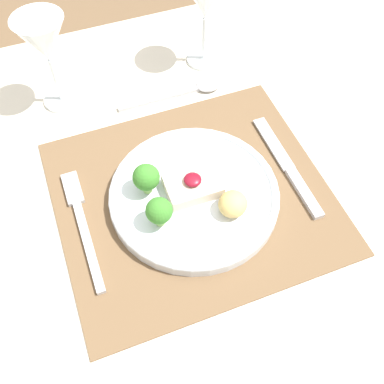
# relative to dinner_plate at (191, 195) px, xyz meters

# --- Properties ---
(ground_plane) EXTENTS (8.00, 8.00, 0.00)m
(ground_plane) POSITION_rel_dinner_plate_xyz_m (0.01, 0.01, -0.74)
(ground_plane) COLOR brown
(dining_table) EXTENTS (1.16, 0.91, 0.72)m
(dining_table) POSITION_rel_dinner_plate_xyz_m (0.01, 0.01, -0.12)
(dining_table) COLOR beige
(dining_table) RESTS_ON ground_plane
(placemat) EXTENTS (0.40, 0.36, 0.00)m
(placemat) POSITION_rel_dinner_plate_xyz_m (0.01, 0.01, -0.02)
(placemat) COLOR brown
(placemat) RESTS_ON dining_table
(dinner_plate) EXTENTS (0.25, 0.25, 0.07)m
(dinner_plate) POSITION_rel_dinner_plate_xyz_m (0.00, 0.00, 0.00)
(dinner_plate) COLOR silver
(dinner_plate) RESTS_ON placemat
(fork) EXTENTS (0.02, 0.21, 0.01)m
(fork) POSITION_rel_dinner_plate_xyz_m (-0.16, 0.02, -0.01)
(fork) COLOR #B2B2B7
(fork) RESTS_ON placemat
(knife) EXTENTS (0.02, 0.21, 0.01)m
(knife) POSITION_rel_dinner_plate_xyz_m (0.16, -0.01, -0.01)
(knife) COLOR #B2B2B7
(knife) RESTS_ON placemat
(spoon) EXTENTS (0.19, 0.04, 0.01)m
(spoon) POSITION_rel_dinner_plate_xyz_m (0.08, 0.22, -0.01)
(spoon) COLOR #B2B2B7
(spoon) RESTS_ON dining_table
(wine_glass_near) EXTENTS (0.08, 0.08, 0.17)m
(wine_glass_near) POSITION_rel_dinner_plate_xyz_m (0.14, 0.29, 0.10)
(wine_glass_near) COLOR white
(wine_glass_near) RESTS_ON dining_table
(wine_glass_far) EXTENTS (0.08, 0.08, 0.16)m
(wine_glass_far) POSITION_rel_dinner_plate_xyz_m (-0.14, 0.28, 0.10)
(wine_glass_far) COLOR white
(wine_glass_far) RESTS_ON dining_table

